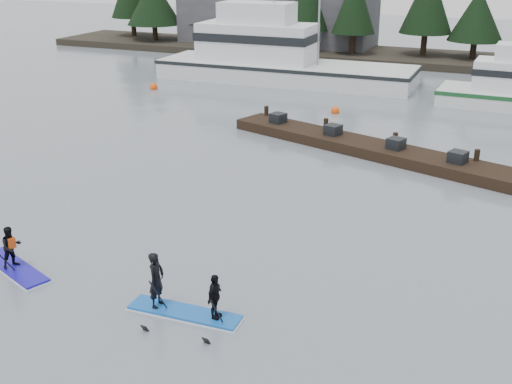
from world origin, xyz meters
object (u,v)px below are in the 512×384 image
at_px(floating_dock, 367,148).
at_px(paddleboard_duo, 183,295).
at_px(fishing_boat_large, 278,70).
at_px(paddleboard_solo, 12,255).

relative_size(floating_dock, paddleboard_duo, 4.82).
xyz_separation_m(fishing_boat_large, paddleboard_duo, (9.12, -30.49, -0.19)).
height_order(floating_dock, paddleboard_duo, paddleboard_duo).
bearing_deg(fishing_boat_large, paddleboard_solo, -84.99).
relative_size(fishing_boat_large, floating_dock, 1.22).
distance_m(floating_dock, paddleboard_solo, 17.26).
relative_size(fishing_boat_large, paddleboard_duo, 5.90).
xyz_separation_m(floating_dock, paddleboard_duo, (-1.05, -15.98, 0.35)).
xyz_separation_m(fishing_boat_large, paddleboard_solo, (3.13, -30.27, -0.30)).
distance_m(paddleboard_solo, paddleboard_duo, 6.00).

